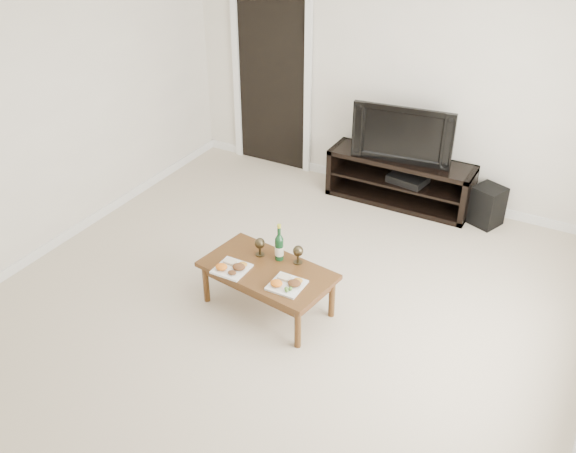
# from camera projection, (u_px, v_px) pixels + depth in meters

# --- Properties ---
(floor) EXTENTS (5.50, 5.50, 0.00)m
(floor) POSITION_uv_depth(u_px,v_px,m) (271.00, 320.00, 5.52)
(floor) COLOR beige
(floor) RESTS_ON ground
(back_wall) EXTENTS (5.00, 0.04, 2.60)m
(back_wall) POSITION_uv_depth(u_px,v_px,m) (398.00, 81.00, 6.91)
(back_wall) COLOR silver
(back_wall) RESTS_ON ground
(ceiling) EXTENTS (5.00, 5.50, 0.04)m
(ceiling) POSITION_uv_depth(u_px,v_px,m) (265.00, 6.00, 4.15)
(ceiling) COLOR white
(ceiling) RESTS_ON back_wall
(doorway) EXTENTS (0.90, 0.02, 2.05)m
(doorway) POSITION_uv_depth(u_px,v_px,m) (272.00, 84.00, 7.66)
(doorway) COLOR black
(doorway) RESTS_ON ground
(media_console) EXTENTS (1.61, 0.45, 0.55)m
(media_console) POSITION_uv_depth(u_px,v_px,m) (399.00, 180.00, 7.15)
(media_console) COLOR black
(media_console) RESTS_ON ground
(television) EXTENTS (1.09, 0.27, 0.62)m
(television) POSITION_uv_depth(u_px,v_px,m) (404.00, 132.00, 6.84)
(television) COLOR black
(television) RESTS_ON media_console
(av_receiver) EXTENTS (0.44, 0.36, 0.08)m
(av_receiver) POSITION_uv_depth(u_px,v_px,m) (408.00, 179.00, 7.08)
(av_receiver) COLOR black
(av_receiver) RESTS_ON media_console
(subwoofer) EXTENTS (0.37, 0.37, 0.43)m
(subwoofer) POSITION_uv_depth(u_px,v_px,m) (487.00, 206.00, 6.78)
(subwoofer) COLOR black
(subwoofer) RESTS_ON ground
(coffee_table) EXTENTS (1.20, 0.77, 0.42)m
(coffee_table) POSITION_uv_depth(u_px,v_px,m) (268.00, 289.00, 5.55)
(coffee_table) COLOR #523617
(coffee_table) RESTS_ON ground
(plate_left) EXTENTS (0.27, 0.27, 0.07)m
(plate_left) POSITION_uv_depth(u_px,v_px,m) (232.00, 266.00, 5.41)
(plate_left) COLOR white
(plate_left) RESTS_ON coffee_table
(plate_right) EXTENTS (0.27, 0.27, 0.07)m
(plate_right) POSITION_uv_depth(u_px,v_px,m) (287.00, 283.00, 5.21)
(plate_right) COLOR white
(plate_right) RESTS_ON coffee_table
(wine_bottle) EXTENTS (0.07, 0.07, 0.35)m
(wine_bottle) POSITION_uv_depth(u_px,v_px,m) (279.00, 242.00, 5.48)
(wine_bottle) COLOR #0F3A1B
(wine_bottle) RESTS_ON coffee_table
(goblet_left) EXTENTS (0.09, 0.09, 0.17)m
(goblet_left) POSITION_uv_depth(u_px,v_px,m) (260.00, 247.00, 5.58)
(goblet_left) COLOR #3D3421
(goblet_left) RESTS_ON coffee_table
(goblet_right) EXTENTS (0.09, 0.09, 0.17)m
(goblet_right) POSITION_uv_depth(u_px,v_px,m) (298.00, 254.00, 5.47)
(goblet_right) COLOR #3D3421
(goblet_right) RESTS_ON coffee_table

